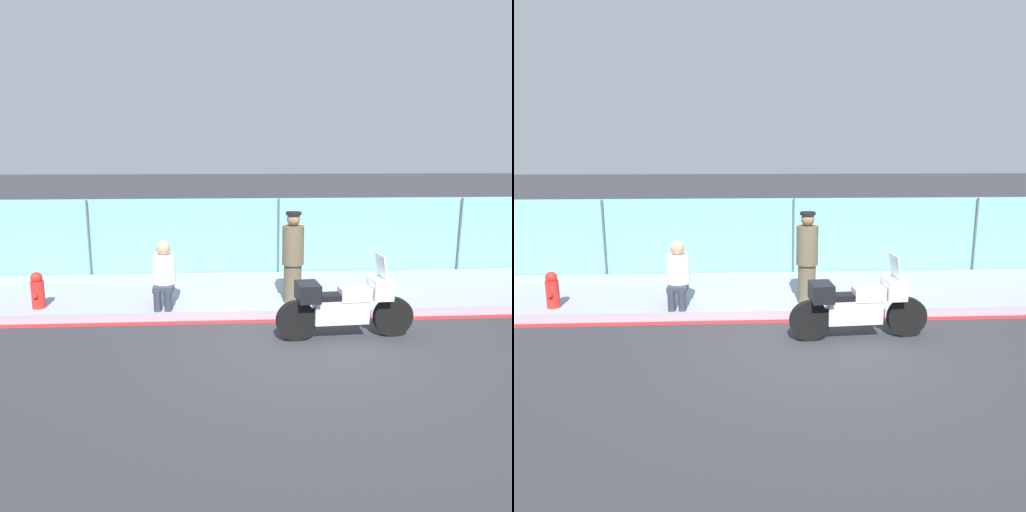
{
  "view_description": "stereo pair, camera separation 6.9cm",
  "coord_description": "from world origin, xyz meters",
  "views": [
    {
      "loc": [
        -1.29,
        -7.52,
        3.13
      ],
      "look_at": [
        -0.73,
        1.57,
        1.19
      ],
      "focal_mm": 35.0,
      "sensor_mm": 36.0,
      "label": 1
    },
    {
      "loc": [
        -1.22,
        -7.52,
        3.13
      ],
      "look_at": [
        -0.73,
        1.57,
        1.19
      ],
      "focal_mm": 35.0,
      "sensor_mm": 36.0,
      "label": 2
    }
  ],
  "objects": [
    {
      "name": "sidewalk",
      "position": [
        0.0,
        2.92,
        0.08
      ],
      "size": [
        33.89,
        3.07,
        0.17
      ],
      "color": "#8E93A3",
      "rests_on": "ground_plane"
    },
    {
      "name": "motorcycle",
      "position": [
        0.69,
        0.39,
        0.58
      ],
      "size": [
        2.37,
        0.59,
        1.44
      ],
      "rotation": [
        0.0,
        0.0,
        0.06
      ],
      "color": "black",
      "rests_on": "ground_plane"
    },
    {
      "name": "fire_hydrant",
      "position": [
        -4.87,
        1.85,
        0.52
      ],
      "size": [
        0.24,
        0.3,
        0.71
      ],
      "color": "red",
      "rests_on": "sidewalk"
    },
    {
      "name": "storefront_fence",
      "position": [
        0.0,
        4.54,
        0.99
      ],
      "size": [
        32.19,
        0.17,
        1.98
      ],
      "color": "#6BB2B7",
      "rests_on": "ground_plane"
    },
    {
      "name": "person_seated_on_curb",
      "position": [
        -2.48,
        1.84,
        0.86
      ],
      "size": [
        0.44,
        0.68,
        1.27
      ],
      "color": "#2D3342",
      "rests_on": "sidewalk"
    },
    {
      "name": "curb_paint_stripe",
      "position": [
        0.0,
        1.3,
        0.0
      ],
      "size": [
        33.89,
        0.18,
        0.01
      ],
      "color": "red",
      "rests_on": "ground_plane"
    },
    {
      "name": "ground_plane",
      "position": [
        0.0,
        0.0,
        0.0
      ],
      "size": [
        120.0,
        120.0,
        0.0
      ],
      "primitive_type": "plane",
      "color": "#2D2D33"
    },
    {
      "name": "officer_standing",
      "position": [
        0.02,
        1.94,
        1.09
      ],
      "size": [
        0.43,
        0.43,
        1.8
      ],
      "color": "brown",
      "rests_on": "sidewalk"
    }
  ]
}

